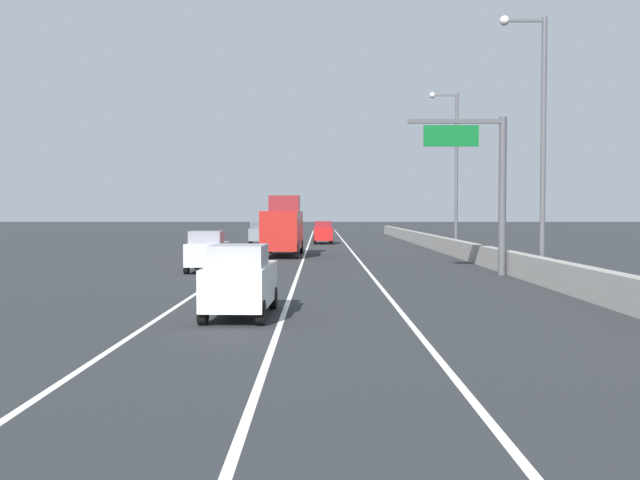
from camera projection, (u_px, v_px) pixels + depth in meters
The scene contains 13 objects.
ground_plane at pixel (331, 245), 67.20m from camera, with size 320.00×320.00×0.00m, color #26282B.
lane_stripe_left at pixel (263, 250), 58.21m from camera, with size 0.16×130.00×0.00m, color silver.
lane_stripe_center at pixel (307, 250), 58.21m from camera, with size 0.16×130.00×0.00m, color silver.
lane_stripe_right at pixel (352, 250), 58.20m from camera, with size 0.16×130.00×0.00m, color silver.
jersey_barrier_right at pixel (479, 254), 43.18m from camera, with size 0.60×120.00×1.10m, color gray.
overhead_sign_gantry at pixel (488, 176), 35.03m from camera, with size 4.68×0.36×7.50m.
lamp_post_right_second at pixel (539, 131), 33.29m from camera, with size 2.14×0.44×11.80m.
lamp_post_right_third at pixel (454, 162), 54.46m from camera, with size 2.14×0.44×11.80m.
car_gray_0 at pixel (260, 233), 69.21m from camera, with size 2.05×4.60×2.09m.
car_white_1 at pixel (241, 281), 21.20m from camera, with size 1.90×4.31×2.08m.
car_silver_2 at pixel (209, 251), 37.26m from camera, with size 1.85×4.01×2.06m.
car_red_3 at pixel (324, 232), 70.26m from camera, with size 1.89×4.29×2.14m.
box_truck at pixel (284, 228), 50.67m from camera, with size 2.63×8.00×4.16m.
Camera 1 is at (-0.93, -3.13, 3.00)m, focal length 41.56 mm.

